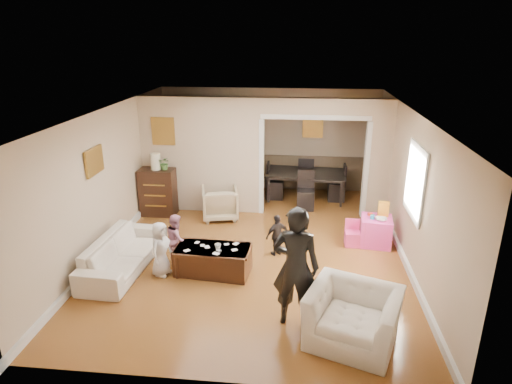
# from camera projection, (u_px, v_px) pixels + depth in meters

# --- Properties ---
(floor) EXTENTS (7.00, 7.00, 0.00)m
(floor) POSITION_uv_depth(u_px,v_px,m) (255.00, 247.00, 8.42)
(floor) COLOR #9D6628
(floor) RESTS_ON ground
(partition_left) EXTENTS (2.75, 0.18, 2.60)m
(partition_left) POSITION_uv_depth(u_px,v_px,m) (202.00, 155.00, 9.79)
(partition_left) COLOR #C4AB8F
(partition_left) RESTS_ON ground
(partition_right) EXTENTS (0.55, 0.18, 2.60)m
(partition_right) POSITION_uv_depth(u_px,v_px,m) (378.00, 160.00, 9.42)
(partition_right) COLOR #C4AB8F
(partition_right) RESTS_ON ground
(partition_header) EXTENTS (2.22, 0.18, 0.35)m
(partition_header) POSITION_uv_depth(u_px,v_px,m) (316.00, 106.00, 9.17)
(partition_header) COLOR #C4AB8F
(partition_header) RESTS_ON partition_right
(window_pane) EXTENTS (0.03, 0.95, 1.10)m
(window_pane) POSITION_uv_depth(u_px,v_px,m) (416.00, 182.00, 7.25)
(window_pane) COLOR white
(window_pane) RESTS_ON ground
(framed_art_partition) EXTENTS (0.45, 0.03, 0.55)m
(framed_art_partition) POSITION_uv_depth(u_px,v_px,m) (163.00, 131.00, 9.59)
(framed_art_partition) COLOR brown
(framed_art_partition) RESTS_ON partition_left
(framed_art_sofa_wall) EXTENTS (0.03, 0.55, 0.40)m
(framed_art_sofa_wall) POSITION_uv_depth(u_px,v_px,m) (94.00, 161.00, 7.51)
(framed_art_sofa_wall) COLOR brown
(framed_art_alcove) EXTENTS (0.45, 0.03, 0.55)m
(framed_art_alcove) POSITION_uv_depth(u_px,v_px,m) (313.00, 125.00, 10.95)
(framed_art_alcove) COLOR brown
(sofa) EXTENTS (0.90, 2.05, 0.59)m
(sofa) POSITION_uv_depth(u_px,v_px,m) (122.00, 253.00, 7.54)
(sofa) COLOR white
(sofa) RESTS_ON ground
(armchair_back) EXTENTS (0.92, 0.93, 0.71)m
(armchair_back) POSITION_uv_depth(u_px,v_px,m) (220.00, 203.00, 9.64)
(armchair_back) COLOR tan
(armchair_back) RESTS_ON ground
(armchair_front) EXTENTS (1.41, 1.33, 0.74)m
(armchair_front) POSITION_uv_depth(u_px,v_px,m) (353.00, 317.00, 5.72)
(armchair_front) COLOR white
(armchair_front) RESTS_ON ground
(dresser) EXTENTS (0.77, 0.43, 1.06)m
(dresser) POSITION_uv_depth(u_px,v_px,m) (158.00, 192.00, 9.77)
(dresser) COLOR black
(dresser) RESTS_ON ground
(table_lamp) EXTENTS (0.22, 0.22, 0.36)m
(table_lamp) POSITION_uv_depth(u_px,v_px,m) (156.00, 161.00, 9.53)
(table_lamp) COLOR beige
(table_lamp) RESTS_ON dresser
(potted_plant) EXTENTS (0.27, 0.23, 0.30)m
(potted_plant) POSITION_uv_depth(u_px,v_px,m) (165.00, 163.00, 9.52)
(potted_plant) COLOR #467132
(potted_plant) RESTS_ON dresser
(coffee_table) EXTENTS (1.29, 0.74, 0.46)m
(coffee_table) POSITION_uv_depth(u_px,v_px,m) (213.00, 260.00, 7.45)
(coffee_table) COLOR #3D1E13
(coffee_table) RESTS_ON ground
(coffee_cup) EXTENTS (0.12, 0.12, 0.10)m
(coffee_cup) POSITION_uv_depth(u_px,v_px,m) (218.00, 247.00, 7.29)
(coffee_cup) COLOR silver
(coffee_cup) RESTS_ON coffee_table
(play_table) EXTENTS (0.63, 0.63, 0.55)m
(play_table) POSITION_uv_depth(u_px,v_px,m) (376.00, 231.00, 8.44)
(play_table) COLOR #FD42AF
(play_table) RESTS_ON ground
(cereal_box) EXTENTS (0.21, 0.09, 0.30)m
(cereal_box) POSITION_uv_depth(u_px,v_px,m) (383.00, 209.00, 8.38)
(cereal_box) COLOR yellow
(cereal_box) RESTS_ON play_table
(cyan_cup) EXTENTS (0.08, 0.08, 0.08)m
(cyan_cup) POSITION_uv_depth(u_px,v_px,m) (372.00, 217.00, 8.30)
(cyan_cup) COLOR #28ADCB
(cyan_cup) RESTS_ON play_table
(toy_block) EXTENTS (0.09, 0.08, 0.05)m
(toy_block) POSITION_uv_depth(u_px,v_px,m) (370.00, 214.00, 8.47)
(toy_block) COLOR red
(toy_block) RESTS_ON play_table
(play_bowl) EXTENTS (0.24, 0.24, 0.05)m
(play_bowl) POSITION_uv_depth(u_px,v_px,m) (381.00, 219.00, 8.23)
(play_bowl) COLOR silver
(play_bowl) RESTS_ON play_table
(dining_table) EXTENTS (1.99, 1.20, 0.67)m
(dining_table) POSITION_uv_depth(u_px,v_px,m) (306.00, 186.00, 10.76)
(dining_table) COLOR black
(dining_table) RESTS_ON ground
(adult_person) EXTENTS (0.69, 0.50, 1.77)m
(adult_person) POSITION_uv_depth(u_px,v_px,m) (296.00, 267.00, 5.92)
(adult_person) COLOR black
(adult_person) RESTS_ON ground
(child_kneel_a) EXTENTS (0.42, 0.53, 0.95)m
(child_kneel_a) POSITION_uv_depth(u_px,v_px,m) (161.00, 249.00, 7.30)
(child_kneel_a) COLOR silver
(child_kneel_a) RESTS_ON ground
(child_kneel_b) EXTENTS (0.44, 0.51, 0.91)m
(child_kneel_b) POSITION_uv_depth(u_px,v_px,m) (177.00, 239.00, 7.72)
(child_kneel_b) COLOR #C57B90
(child_kneel_b) RESTS_ON ground
(child_toddler) EXTENTS (0.49, 0.42, 0.79)m
(child_toddler) POSITION_uv_depth(u_px,v_px,m) (277.00, 235.00, 7.99)
(child_toddler) COLOR black
(child_toddler) RESTS_ON ground
(craft_papers) EXTENTS (0.91, 0.51, 0.00)m
(craft_papers) POSITION_uv_depth(u_px,v_px,m) (214.00, 248.00, 7.37)
(craft_papers) COLOR white
(craft_papers) RESTS_ON coffee_table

